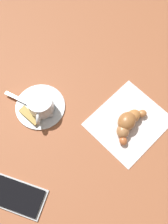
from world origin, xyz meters
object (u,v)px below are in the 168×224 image
(saucer, at_px, (40,106))
(napkin, at_px, (129,122))
(sugar_packet, at_px, (30,115))
(cell_phone, at_px, (15,195))
(espresso_cup, at_px, (41,105))
(teaspoon, at_px, (37,108))
(croissant, at_px, (128,123))

(saucer, relative_size, napkin, 0.71)
(sugar_packet, bearing_deg, cell_phone, -54.10)
(espresso_cup, distance_m, teaspoon, 0.03)
(sugar_packet, relative_size, napkin, 0.33)
(espresso_cup, bearing_deg, cell_phone, 105.74)
(napkin, bearing_deg, croissant, 89.27)
(saucer, xyz_separation_m, napkin, (-0.22, -0.07, -0.00))
(espresso_cup, relative_size, croissant, 0.69)
(saucer, bearing_deg, croissant, -164.13)
(saucer, relative_size, sugar_packet, 2.13)
(teaspoon, relative_size, cell_phone, 0.96)
(espresso_cup, relative_size, napkin, 0.46)
(sugar_packet, distance_m, croissant, 0.25)
(croissant, distance_m, cell_phone, 0.32)
(teaspoon, xyz_separation_m, croissant, (-0.22, -0.07, 0.01))
(saucer, relative_size, cell_phone, 0.86)
(croissant, bearing_deg, napkin, -90.73)
(espresso_cup, bearing_deg, teaspoon, 24.27)
(teaspoon, relative_size, napkin, 0.79)
(saucer, distance_m, teaspoon, 0.01)
(napkin, relative_size, croissant, 1.51)
(espresso_cup, bearing_deg, croissant, -162.32)
(teaspoon, distance_m, cell_phone, 0.22)
(espresso_cup, height_order, sugar_packet, espresso_cup)
(sugar_packet, bearing_deg, saucer, 91.85)
(sugar_packet, distance_m, napkin, 0.25)
(saucer, height_order, espresso_cup, espresso_cup)
(teaspoon, xyz_separation_m, sugar_packet, (0.00, 0.03, 0.00))
(teaspoon, bearing_deg, sugar_packet, 81.48)
(croissant, height_order, cell_phone, croissant)
(teaspoon, distance_m, croissant, 0.23)
(saucer, xyz_separation_m, sugar_packet, (0.01, 0.04, 0.01))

